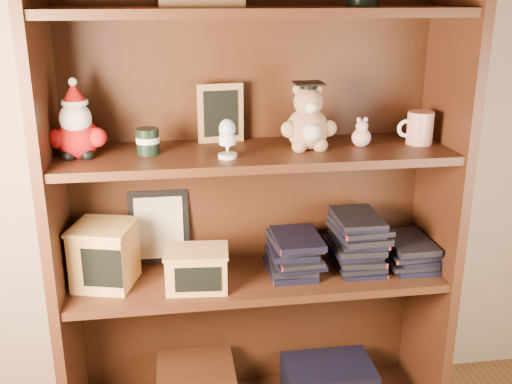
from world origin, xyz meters
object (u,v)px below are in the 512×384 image
Objects in this scene: bookcase at (253,199)px; teacher_mug at (419,128)px; treats_box at (105,255)px; grad_teddy_bear at (308,123)px.

bookcase is 0.55m from teacher_mug.
bookcase is at bearing 6.46° from treats_box.
grad_teddy_bear is 0.93× the size of treats_box.
bookcase is 0.30m from grad_teddy_bear.
grad_teddy_bear is at bearing -20.06° from bookcase.
bookcase is 8.01× the size of grad_teddy_bear.
bookcase reaches higher than treats_box.
treats_box is at bearing -173.54° from bookcase.
bookcase is 14.37× the size of teacher_mug.
teacher_mug is 1.02m from treats_box.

